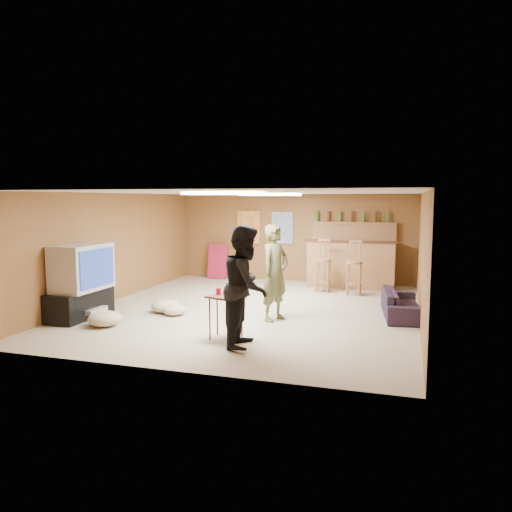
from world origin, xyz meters
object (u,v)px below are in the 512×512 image
(sofa, at_px, (402,304))
(tv_body, at_px, (82,267))
(bar_counter, at_px, (351,264))
(person_black, at_px, (246,286))
(tray_table, at_px, (226,317))
(person_olive, at_px, (275,273))

(sofa, bearing_deg, tv_body, 101.50)
(bar_counter, bearing_deg, person_black, -99.87)
(tv_body, height_order, tray_table, tv_body)
(tv_body, distance_m, sofa, 5.67)
(bar_counter, distance_m, person_olive, 3.73)
(person_olive, height_order, tray_table, person_olive)
(tv_body, relative_size, person_black, 0.64)
(person_olive, relative_size, person_black, 0.96)
(sofa, bearing_deg, person_olive, 107.07)
(tv_body, height_order, person_black, person_black)
(tv_body, relative_size, bar_counter, 0.55)
(person_black, distance_m, sofa, 3.31)
(person_black, bearing_deg, bar_counter, -15.65)
(person_black, relative_size, sofa, 1.08)
(tray_table, bearing_deg, tv_body, 170.68)
(person_olive, distance_m, sofa, 2.36)
(bar_counter, height_order, person_olive, person_olive)
(tv_body, relative_size, person_olive, 0.66)
(tv_body, bearing_deg, person_olive, 14.37)
(tv_body, distance_m, person_olive, 3.36)
(tray_table, bearing_deg, person_black, -33.24)
(tv_body, distance_m, tray_table, 2.94)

